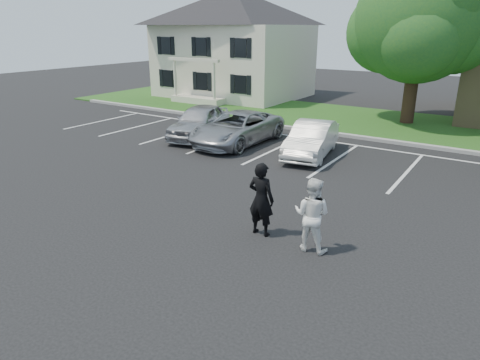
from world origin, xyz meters
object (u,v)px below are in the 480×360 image
at_px(tree, 422,21).
at_px(car_white_sedan, 312,139).
at_px(man_white_shirt, 312,215).
at_px(car_silver_west, 200,121).
at_px(car_silver_minivan, 237,128).
at_px(man_black_suit, 261,199).
at_px(house, 234,44).

xyz_separation_m(tree, car_white_sedan, (-1.93, -8.78, -4.65)).
xyz_separation_m(man_white_shirt, car_silver_west, (-9.19, 7.35, -0.13)).
xyz_separation_m(car_silver_minivan, car_white_sedan, (3.65, 0.06, -0.02)).
relative_size(car_silver_west, car_silver_minivan, 0.88).
distance_m(tree, car_silver_minivan, 11.43).
bearing_deg(tree, man_white_shirt, -85.03).
bearing_deg(tree, car_white_sedan, -102.38).
height_order(tree, car_white_sedan, tree).
bearing_deg(man_black_suit, car_silver_west, -43.55).
relative_size(man_white_shirt, car_silver_west, 0.40).
relative_size(house, man_black_suit, 5.31).
distance_m(tree, car_white_sedan, 10.12).
height_order(man_black_suit, man_white_shirt, man_black_suit).
distance_m(car_silver_minivan, car_white_sedan, 3.65).
bearing_deg(man_white_shirt, tree, -89.07).
bearing_deg(car_white_sedan, car_silver_minivan, 170.47).
bearing_deg(car_silver_minivan, car_white_sedan, 2.18).
relative_size(house, car_silver_west, 2.26).
distance_m(man_black_suit, man_white_shirt, 1.42).
bearing_deg(house, man_white_shirt, -51.70).
distance_m(tree, car_silver_west, 12.62).
relative_size(car_silver_west, car_white_sedan, 1.08).
distance_m(house, car_white_sedan, 17.10).
bearing_deg(car_white_sedan, man_white_shirt, -76.23).
xyz_separation_m(house, man_black_suit, (13.81, -19.23, -2.86)).
relative_size(tree, car_white_sedan, 2.08).
bearing_deg(car_silver_minivan, tree, 58.96).
bearing_deg(man_black_suit, car_white_sedan, -75.69).
xyz_separation_m(man_white_shirt, car_white_sedan, (-3.33, 7.39, -0.22)).
xyz_separation_m(man_black_suit, man_white_shirt, (1.41, -0.04, -0.06)).
bearing_deg(car_silver_minivan, man_black_suit, -51.38).
height_order(tree, car_silver_west, tree).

